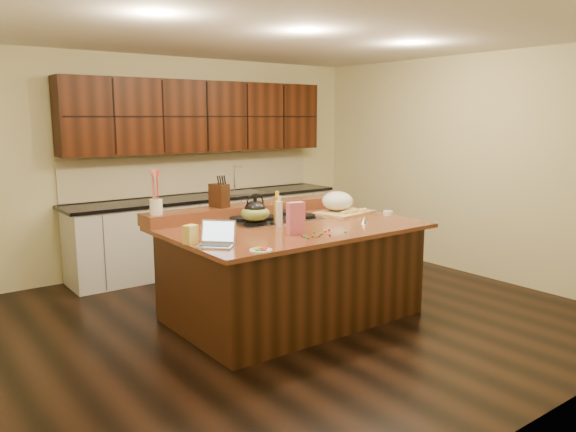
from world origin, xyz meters
TOP-DOWN VIEW (x-y plane):
  - room at (0.00, 0.00)m, footprint 5.52×5.02m
  - island at (0.00, 0.00)m, footprint 2.40×1.60m
  - back_ledge at (0.00, 0.70)m, footprint 2.40×0.30m
  - cooktop at (0.00, 0.30)m, footprint 0.92×0.52m
  - back_counter at (0.30, 2.23)m, footprint 3.70×0.66m
  - kettle at (-0.30, 0.17)m, footprint 0.27×0.27m
  - green_bowl at (-0.30, 0.17)m, footprint 0.31×0.31m
  - laptop at (-1.01, -0.34)m, footprint 0.36×0.36m
  - oil_bottle at (-0.07, 0.13)m, footprint 0.08×0.08m
  - vinegar_bottle at (-0.17, -0.04)m, footprint 0.08×0.08m
  - wooden_tray at (0.82, 0.22)m, footprint 0.65×0.53m
  - ramekin_a at (1.15, -0.18)m, footprint 0.10×0.10m
  - ramekin_b at (0.92, 0.07)m, footprint 0.10×0.10m
  - ramekin_c at (0.82, 0.06)m, footprint 0.13×0.13m
  - strainer_bowl at (1.08, 0.43)m, footprint 0.31×0.31m
  - kitchen_timer at (0.62, -0.36)m, footprint 0.09×0.09m
  - pink_bag at (-0.22, -0.36)m, footprint 0.16×0.10m
  - candy_plate at (-0.83, -0.71)m, footprint 0.21×0.21m
  - package_box at (-1.15, -0.15)m, footprint 0.13×0.11m
  - utensil_crock at (-1.07, 0.70)m, footprint 0.16×0.16m
  - knife_block at (-0.39, 0.70)m, footprint 0.16×0.22m
  - gumdrop_0 at (-0.14, -0.60)m, footprint 0.02×0.02m
  - gumdrop_1 at (-0.18, -0.60)m, footprint 0.02×0.02m
  - gumdrop_2 at (-0.20, -0.57)m, footprint 0.02×0.02m
  - gumdrop_3 at (-0.08, -0.45)m, footprint 0.02×0.02m
  - gumdrop_4 at (-0.25, -0.49)m, footprint 0.02×0.02m
  - gumdrop_5 at (0.16, -0.59)m, footprint 0.02×0.02m
  - gumdrop_6 at (-0.04, -0.62)m, footprint 0.02×0.02m
  - gumdrop_7 at (-0.27, -0.59)m, footprint 0.02×0.02m
  - gumdrop_8 at (-0.05, -0.52)m, footprint 0.02×0.02m
  - gumdrop_9 at (-0.07, -0.53)m, footprint 0.02×0.02m
  - gumdrop_10 at (0.11, -0.43)m, footprint 0.02×0.02m
  - gumdrop_11 at (-0.24, -0.50)m, footprint 0.02×0.02m
  - gumdrop_12 at (0.04, -0.47)m, footprint 0.02×0.02m
  - gumdrop_13 at (-0.26, -0.53)m, footprint 0.02×0.02m

SIDE VIEW (x-z plane):
  - island at x=0.00m, z-range 0.00..0.92m
  - candy_plate at x=-0.83m, z-range 0.92..0.93m
  - gumdrop_0 at x=-0.14m, z-range 0.92..0.94m
  - gumdrop_1 at x=-0.18m, z-range 0.92..0.94m
  - gumdrop_2 at x=-0.20m, z-range 0.92..0.94m
  - gumdrop_3 at x=-0.08m, z-range 0.92..0.94m
  - gumdrop_4 at x=-0.25m, z-range 0.92..0.94m
  - gumdrop_5 at x=0.16m, z-range 0.92..0.94m
  - gumdrop_6 at x=-0.04m, z-range 0.92..0.94m
  - gumdrop_7 at x=-0.27m, z-range 0.92..0.94m
  - gumdrop_8 at x=-0.05m, z-range 0.92..0.94m
  - gumdrop_9 at x=-0.07m, z-range 0.92..0.94m
  - gumdrop_10 at x=0.11m, z-range 0.92..0.94m
  - gumdrop_11 at x=-0.24m, z-range 0.92..0.94m
  - gumdrop_12 at x=0.04m, z-range 0.92..0.94m
  - gumdrop_13 at x=-0.26m, z-range 0.92..0.94m
  - cooktop at x=0.00m, z-range 0.91..0.96m
  - ramekin_a at x=1.15m, z-range 0.92..0.96m
  - ramekin_b at x=0.92m, z-range 0.92..0.96m
  - ramekin_c at x=0.82m, z-range 0.92..0.96m
  - kitchen_timer at x=0.62m, z-range 0.92..0.99m
  - strainer_bowl at x=1.08m, z-range 0.92..1.01m
  - laptop at x=-1.01m, z-range 0.87..1.07m
  - back_ledge at x=0.00m, z-range 0.92..1.04m
  - back_counter at x=0.30m, z-range -0.22..2.18m
  - package_box at x=-1.15m, z-range 0.92..1.08m
  - wooden_tray at x=0.82m, z-range 0.91..1.14m
  - green_bowl at x=-0.30m, z-range 0.97..1.12m
  - vinegar_bottle at x=-0.17m, z-range 0.92..1.17m
  - oil_bottle at x=-0.07m, z-range 0.92..1.19m
  - pink_bag at x=-0.22m, z-range 0.92..1.20m
  - kettle at x=-0.30m, z-range 0.97..1.16m
  - utensil_crock at x=-1.07m, z-range 1.04..1.18m
  - knife_block at x=-0.39m, z-range 1.04..1.28m
  - room at x=0.00m, z-range -0.01..2.71m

